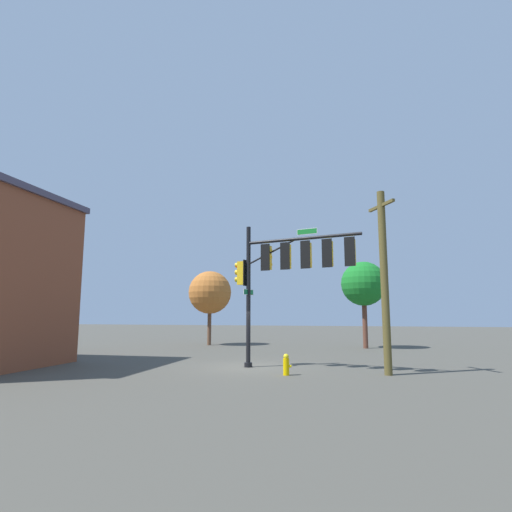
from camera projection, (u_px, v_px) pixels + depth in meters
The scene contains 6 objects.
ground_plane at pixel (248, 367), 18.27m from camera, with size 120.00×120.00×0.00m, color #49463E.
signal_pole_assembly at pixel (287, 265), 18.06m from camera, with size 5.85×1.94×6.47m.
utility_pole at pixel (384, 278), 16.44m from camera, with size 0.93×1.66×7.47m.
fire_hydrant at pixel (286, 365), 15.91m from camera, with size 0.33×0.24×0.83m.
tree_near at pixel (363, 284), 28.56m from camera, with size 3.13×3.13×6.05m.
tree_mid at pixel (210, 293), 31.34m from camera, with size 3.30×3.30×5.66m.
Camera 1 is at (4.37, -18.28, 2.43)m, focal length 28.35 mm.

